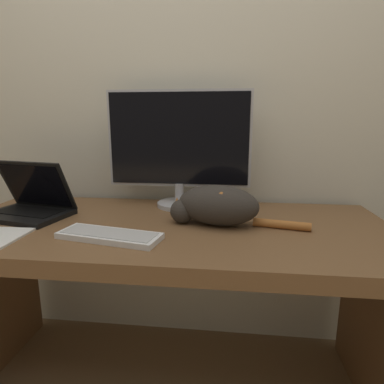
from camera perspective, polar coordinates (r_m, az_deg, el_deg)
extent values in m
cube|color=beige|center=(1.66, -1.71, 17.19)|extent=(6.40, 0.06, 2.60)
cube|color=brown|center=(1.29, -4.39, -6.85)|extent=(1.75, 0.77, 0.06)
cube|color=brown|center=(1.56, 30.01, -20.59)|extent=(0.04, 0.71, 0.71)
cylinder|color=#B2B2B7|center=(1.53, -2.27, -2.17)|extent=(0.21, 0.21, 0.02)
cylinder|color=#B2B2B7|center=(1.51, -2.29, -0.14)|extent=(0.04, 0.04, 0.09)
cube|color=#B2B2B7|center=(1.48, -2.34, 9.41)|extent=(0.66, 0.02, 0.44)
cube|color=black|center=(1.47, -2.40, 9.39)|extent=(0.63, 0.01, 0.41)
cube|color=black|center=(1.53, -27.36, -3.61)|extent=(0.38, 0.29, 0.02)
cube|color=black|center=(1.53, -27.03, -3.07)|extent=(0.30, 0.18, 0.00)
cube|color=black|center=(1.55, -25.98, 1.14)|extent=(0.35, 0.17, 0.21)
cube|color=black|center=(1.54, -26.09, 1.03)|extent=(0.31, 0.14, 0.19)
cube|color=white|center=(1.15, -14.46, -7.54)|extent=(0.38, 0.19, 0.02)
cube|color=#B3B3B3|center=(1.15, -14.49, -7.01)|extent=(0.34, 0.16, 0.00)
ellipsoid|color=#332D28|center=(1.24, 4.63, -2.34)|extent=(0.34, 0.22, 0.16)
ellipsoid|color=#AD662D|center=(1.23, 5.39, -0.45)|extent=(0.16, 0.15, 0.06)
sphere|color=#332D28|center=(1.27, -1.75, -3.41)|extent=(0.10, 0.10, 0.10)
cone|color=#AD662D|center=(1.27, -2.68, -1.61)|extent=(0.03, 0.03, 0.03)
cone|color=#AD662D|center=(1.26, -0.83, -1.77)|extent=(0.03, 0.03, 0.03)
cylinder|color=#AD662D|center=(1.26, 15.65, -5.59)|extent=(0.21, 0.07, 0.03)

